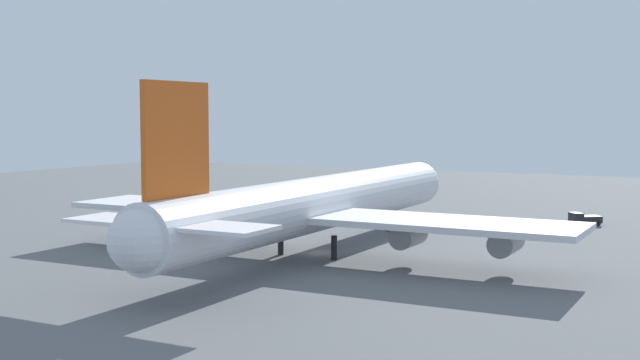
# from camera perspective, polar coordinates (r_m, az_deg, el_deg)

# --- Properties ---
(ground_plane) EXTENTS (286.23, 286.23, 0.00)m
(ground_plane) POSITION_cam_1_polar(r_m,az_deg,el_deg) (99.10, 0.00, -5.12)
(ground_plane) COLOR slate
(cargo_airplane) EXTENTS (71.56, 63.22, 19.71)m
(cargo_airplane) POSITION_cam_1_polar(r_m,az_deg,el_deg) (97.95, -0.10, -1.72)
(cargo_airplane) COLOR silver
(cargo_airplane) RESTS_ON ground_plane
(baggage_tug) EXTENTS (2.84, 4.40, 2.11)m
(baggage_tug) POSITION_cam_1_polar(r_m,az_deg,el_deg) (127.57, -1.98, -2.42)
(baggage_tug) COLOR #4C8C4C
(baggage_tug) RESTS_ON ground_plane
(catering_truck) EXTENTS (4.56, 4.93, 1.96)m
(catering_truck) POSITION_cam_1_polar(r_m,az_deg,el_deg) (129.44, 17.95, -2.60)
(catering_truck) COLOR #232328
(catering_truck) RESTS_ON ground_plane
(safety_cone_nose) EXTENTS (0.44, 0.44, 0.62)m
(safety_cone_nose) POSITION_cam_1_polar(r_m,az_deg,el_deg) (127.46, 7.51, -2.83)
(safety_cone_nose) COLOR orange
(safety_cone_nose) RESTS_ON ground_plane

